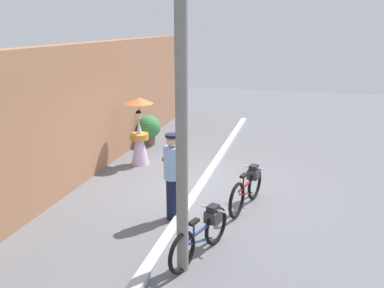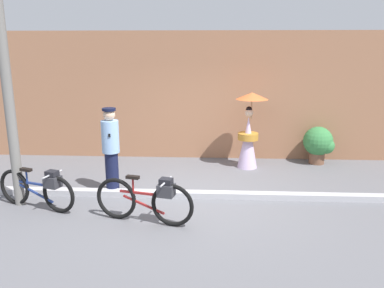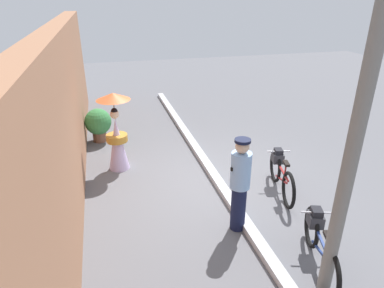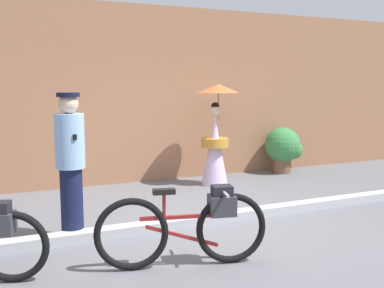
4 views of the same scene
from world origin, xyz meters
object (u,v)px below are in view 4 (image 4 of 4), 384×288
Objects in this scene: person_officer at (70,161)px; person_with_parasol at (216,136)px; bicycle_far_side at (189,225)px; potted_plant_by_door at (284,147)px.

person_with_parasol reaches higher than person_officer.
person_officer is (-0.93, 1.33, 0.50)m from bicycle_far_side.
person_officer is 5.19m from potted_plant_by_door.
person_with_parasol is at bearing 58.83° from bicycle_far_side.
bicycle_far_side is 5.17m from potted_plant_by_door.
potted_plant_by_door is (3.72, 3.59, 0.11)m from bicycle_far_side.
bicycle_far_side is 0.93× the size of person_with_parasol.
potted_plant_by_door is at bearing 44.03° from bicycle_far_side.
person_officer is at bearing -154.01° from potted_plant_by_door.
bicycle_far_side is at bearing -135.97° from potted_plant_by_door.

